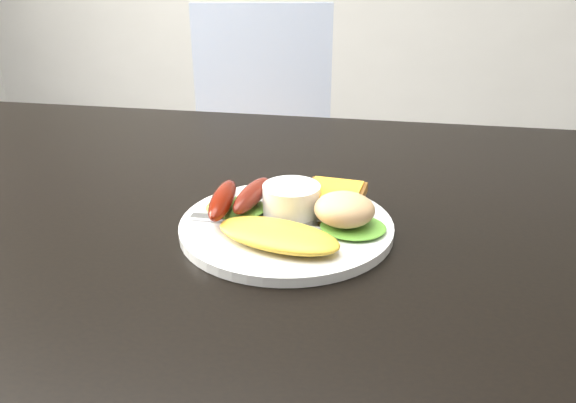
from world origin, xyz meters
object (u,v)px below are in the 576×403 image
object	(u,v)px
dining_table	(210,210)
dining_chair	(250,185)
person	(232,117)
plate	(286,226)

from	to	relation	value
dining_table	dining_chair	bearing A→B (deg)	100.67
dining_table	dining_chair	xyz separation A→B (m)	(-0.14, 0.75, -0.28)
dining_table	person	size ratio (longest dim) A/B	0.88
dining_chair	person	distance (m)	0.28
dining_chair	person	size ratio (longest dim) A/B	0.28
dining_chair	person	xyz separation A→B (m)	(0.00, -0.16, 0.23)
dining_chair	dining_table	bearing A→B (deg)	-90.73
plate	dining_chair	bearing A→B (deg)	107.25
dining_chair	plate	xyz separation A→B (m)	(0.26, -0.84, 0.31)
person	plate	xyz separation A→B (m)	(0.26, -0.68, 0.07)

